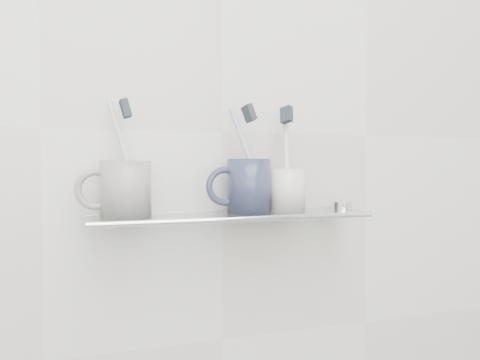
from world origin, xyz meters
name	(u,v)px	position (x,y,z in m)	size (l,w,h in m)	color
wall_back	(222,132)	(0.00, 1.10, 1.25)	(2.50, 2.50, 0.00)	silver
shelf_glass	(232,216)	(0.00, 1.04, 1.10)	(0.50, 0.12, 0.01)	silver
shelf_rail	(242,219)	(0.00, 0.98, 1.10)	(0.01, 0.01, 0.50)	silver
bracket_left	(109,223)	(-0.21, 1.09, 1.09)	(0.02, 0.02, 0.03)	silver
bracket_right	(324,215)	(0.21, 1.09, 1.09)	(0.02, 0.02, 0.03)	silver
mug_left	(126,189)	(-0.18, 1.04, 1.15)	(0.08, 0.08, 0.09)	silver
mug_left_handle	(96,189)	(-0.23, 1.04, 1.15)	(0.07, 0.07, 0.01)	silver
toothbrush_left	(126,157)	(-0.18, 1.04, 1.20)	(0.01, 0.01, 0.19)	silver
bristles_left	(125,108)	(-0.18, 1.04, 1.28)	(0.01, 0.02, 0.03)	#252B31
mug_center	(249,186)	(0.03, 1.04, 1.15)	(0.08, 0.08, 0.10)	#1B1F38
mug_center_handle	(225,186)	(-0.01, 1.04, 1.15)	(0.07, 0.07, 0.01)	#1B1F38
toothbrush_center	(249,157)	(0.03, 1.04, 1.20)	(0.01, 0.01, 0.19)	#A7ACD3
bristles_center	(249,113)	(0.03, 1.04, 1.28)	(0.01, 0.02, 0.03)	#252B31
mug_right	(286,190)	(0.11, 1.04, 1.14)	(0.07, 0.07, 0.08)	silver
mug_right_handle	(266,191)	(0.07, 1.04, 1.14)	(0.06, 0.06, 0.01)	silver
toothbrush_right	(286,158)	(0.11, 1.04, 1.20)	(0.01, 0.01, 0.19)	white
bristles_right	(286,115)	(0.11, 1.04, 1.28)	(0.01, 0.02, 0.03)	#252B31
chrome_cap	(342,206)	(0.23, 1.04, 1.11)	(0.04, 0.04, 0.02)	silver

